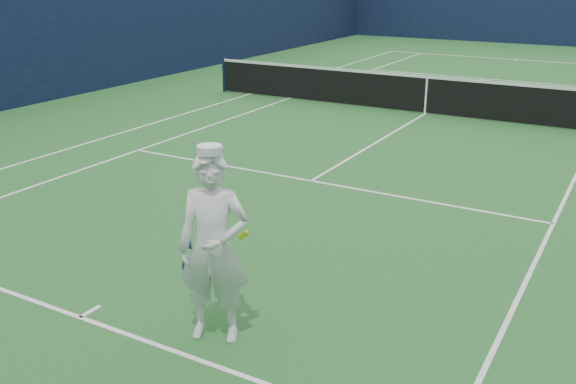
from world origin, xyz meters
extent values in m
plane|color=#256228|center=(0.00, 0.00, 0.00)|extent=(80.00, 80.00, 0.00)
cube|color=white|center=(0.00, 11.88, 0.00)|extent=(11.03, 0.06, 0.01)
cube|color=white|center=(0.00, -11.88, 0.00)|extent=(11.03, 0.06, 0.01)
cube|color=white|center=(-5.49, 0.00, 0.00)|extent=(0.06, 23.83, 0.01)
cube|color=white|center=(-4.12, 0.00, 0.00)|extent=(0.06, 23.77, 0.01)
cube|color=white|center=(0.00, 6.40, 0.00)|extent=(8.23, 0.06, 0.01)
cube|color=white|center=(0.00, -6.40, 0.00)|extent=(8.23, 0.06, 0.01)
cube|color=white|center=(0.00, 0.00, 0.00)|extent=(0.06, 12.80, 0.01)
cube|color=white|center=(0.00, 11.73, 0.00)|extent=(0.06, 0.30, 0.01)
cube|color=white|center=(0.00, -11.73, 0.00)|extent=(0.06, 0.30, 0.01)
cube|color=#0D1532|center=(0.00, 18.00, 2.00)|extent=(20.12, 0.12, 4.00)
cube|color=#0F1637|center=(-10.00, 0.00, 2.00)|extent=(0.12, 36.12, 4.00)
cylinder|color=#141E4C|center=(-6.40, 0.00, 0.54)|extent=(0.09, 0.09, 1.07)
cube|color=black|center=(0.00, 0.00, 0.50)|extent=(12.79, 0.02, 0.92)
cube|color=white|center=(0.00, 0.00, 0.97)|extent=(12.79, 0.04, 0.07)
cube|color=white|center=(0.00, 0.00, 0.47)|extent=(0.05, 0.03, 0.94)
imported|color=white|center=(1.53, -11.42, 1.00)|extent=(0.86, 0.71, 2.01)
cylinder|color=white|center=(1.53, -11.42, 2.03)|extent=(0.24, 0.24, 0.08)
cube|color=white|center=(1.48, -11.30, 2.00)|extent=(0.20, 0.16, 0.02)
cylinder|color=navy|center=(1.24, -11.45, 1.04)|extent=(0.06, 0.10, 0.22)
cube|color=#1B3F96|center=(1.24, -11.39, 0.86)|extent=(0.03, 0.03, 0.14)
torus|color=#1B3F96|center=(1.19, -11.34, 0.66)|extent=(0.31, 0.20, 0.29)
cube|color=beige|center=(1.19, -11.34, 0.66)|extent=(0.21, 0.08, 0.30)
sphere|color=#C2E219|center=(1.73, -11.24, 1.10)|extent=(0.07, 0.07, 0.07)
sphere|color=#C2E219|center=(1.77, -11.20, 1.13)|extent=(0.07, 0.07, 0.07)
camera|label=1|loc=(5.07, -16.14, 3.67)|focal=40.00mm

